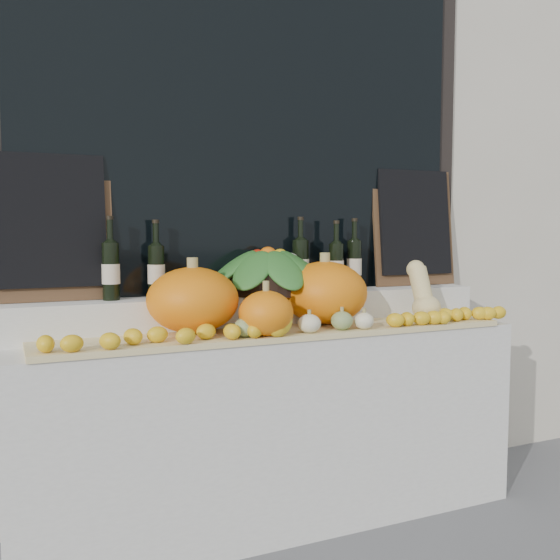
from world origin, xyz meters
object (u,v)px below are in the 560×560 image
object	(u,v)px
butternut_squash	(423,294)
produce_bowl	(268,271)
pumpkin_right	(325,293)
wine_bottle_tall	(301,265)
pumpkin_left	(193,300)

from	to	relation	value
butternut_squash	produce_bowl	distance (m)	0.76
pumpkin_right	wine_bottle_tall	bearing A→B (deg)	95.72
butternut_squash	wine_bottle_tall	xyz separation A→B (m)	(-0.51, 0.30, 0.14)
butternut_squash	produce_bowl	world-z (taller)	produce_bowl
pumpkin_left	wine_bottle_tall	bearing A→B (deg)	18.92
pumpkin_left	pumpkin_right	xyz separation A→B (m)	(0.63, -0.00, 0.01)
pumpkin_left	produce_bowl	distance (m)	0.46
pumpkin_left	pumpkin_right	bearing A→B (deg)	-0.46
pumpkin_left	produce_bowl	xyz separation A→B (m)	(0.41, 0.16, 0.10)
butternut_squash	produce_bowl	bearing A→B (deg)	160.30
produce_bowl	butternut_squash	bearing A→B (deg)	-19.70
pumpkin_left	wine_bottle_tall	world-z (taller)	wine_bottle_tall
pumpkin_right	wine_bottle_tall	xyz separation A→B (m)	(-0.02, 0.21, 0.12)
pumpkin_right	butternut_squash	bearing A→B (deg)	-9.70
pumpkin_left	wine_bottle_tall	xyz separation A→B (m)	(0.61, 0.21, 0.12)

